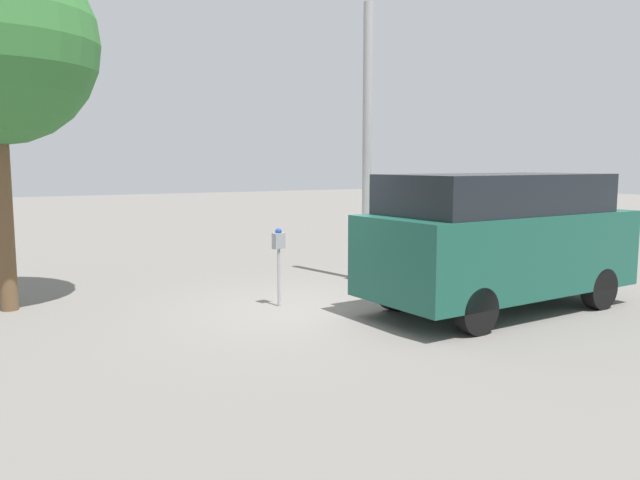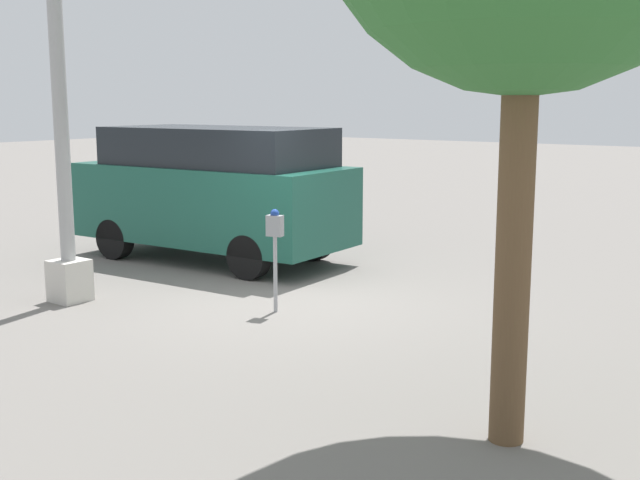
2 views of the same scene
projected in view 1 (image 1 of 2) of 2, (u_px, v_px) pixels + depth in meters
ground_plane at (309, 310)px, 10.08m from camera, size 80.00×80.00×0.00m
parking_meter_near at (279, 249)px, 10.22m from camera, size 0.22×0.15×1.30m
lamp_post at (367, 184)px, 12.37m from camera, size 0.44×0.44×5.43m
parked_van at (499, 237)px, 9.94m from camera, size 4.68×2.17×2.19m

